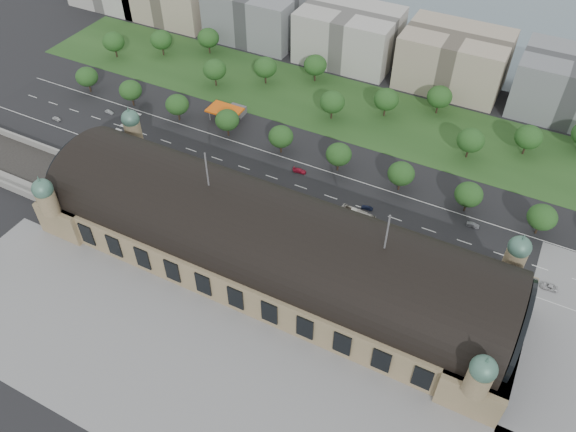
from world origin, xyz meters
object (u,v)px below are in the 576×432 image
at_px(parked_car_5, 240,192).
at_px(bus_east, 358,215).
at_px(parked_car_1, 126,153).
at_px(parked_car_3, 185,175).
at_px(parked_car_2, 166,174).
at_px(traffic_car_1, 109,112).
at_px(traffic_car_3, 299,171).
at_px(parked_car_4, 239,191).
at_px(traffic_car_5, 473,225).
at_px(traffic_car_0, 57,119).
at_px(traffic_car_4, 367,207).
at_px(bus_mid, 343,221).
at_px(traffic_car_6, 549,287).
at_px(petrol_station, 231,110).
at_px(bus_west, 308,209).
at_px(parked_car_6, 241,201).
at_px(parked_car_0, 162,172).

distance_m(parked_car_5, bus_east, 43.02).
bearing_deg(parked_car_1, parked_car_3, 64.64).
bearing_deg(parked_car_2, traffic_car_1, -147.97).
bearing_deg(traffic_car_3, parked_car_4, 139.10).
relative_size(traffic_car_5, parked_car_2, 0.90).
relative_size(traffic_car_0, traffic_car_4, 1.02).
height_order(parked_car_5, bus_mid, bus_mid).
bearing_deg(parked_car_4, traffic_car_5, 75.96).
relative_size(parked_car_2, bus_mid, 0.37).
relative_size(traffic_car_6, parked_car_1, 1.02).
bearing_deg(bus_east, traffic_car_1, 89.93).
bearing_deg(petrol_station, bus_west, -35.26).
bearing_deg(bus_west, traffic_car_1, 76.13).
relative_size(traffic_car_5, parked_car_1, 0.85).
height_order(traffic_car_4, parked_car_5, parked_car_5).
xyz_separation_m(traffic_car_4, bus_west, (-17.42, -11.21, 0.94)).
bearing_deg(parked_car_6, traffic_car_5, 87.59).
distance_m(parked_car_2, bus_west, 56.13).
relative_size(petrol_station, traffic_car_6, 2.76).
bearing_deg(traffic_car_1, parked_car_6, -101.58).
relative_size(parked_car_1, bus_east, 0.39).
relative_size(traffic_car_1, parked_car_1, 0.79).
distance_m(traffic_car_4, parked_car_0, 76.91).
relative_size(parked_car_2, parked_car_3, 0.97).
relative_size(petrol_station, traffic_car_3, 2.73).
xyz_separation_m(parked_car_3, bus_east, (65.33, 8.68, 0.96)).
relative_size(petrol_station, traffic_car_5, 3.31).
relative_size(traffic_car_0, traffic_car_1, 1.06).
height_order(traffic_car_3, parked_car_0, parked_car_0).
bearing_deg(parked_car_4, parked_car_6, 6.54).
distance_m(traffic_car_0, parked_car_6, 94.63).
xyz_separation_m(traffic_car_3, parked_car_3, (-36.58, -22.01, 0.08)).
relative_size(traffic_car_6, parked_car_5, 0.97).
xyz_separation_m(traffic_car_4, parked_car_0, (-74.98, -17.16, 0.06)).
bearing_deg(parked_car_0, parked_car_5, 76.46).
relative_size(parked_car_3, bus_west, 0.41).
distance_m(traffic_car_3, parked_car_6, 26.72).
bearing_deg(bus_west, bus_east, -77.71).
height_order(traffic_car_5, traffic_car_6, traffic_car_6).
height_order(traffic_car_1, bus_mid, bus_mid).
relative_size(traffic_car_0, traffic_car_5, 0.98).
relative_size(traffic_car_6, bus_east, 0.40).
bearing_deg(parked_car_5, bus_mid, 59.43).
height_order(traffic_car_6, parked_car_4, parked_car_4).
height_order(traffic_car_1, bus_east, bus_east).
bearing_deg(parked_car_2, parked_car_1, -129.85).
height_order(traffic_car_6, bus_west, bus_west).
distance_m(traffic_car_0, parked_car_1, 41.05).
height_order(petrol_station, traffic_car_5, petrol_station).
distance_m(traffic_car_3, traffic_car_4, 30.65).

